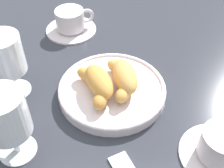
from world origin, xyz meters
TOP-DOWN VIEW (x-y plane):
  - ground_plane at (0.00, 0.00)m, footprint 2.20×2.20m
  - pastry_plate at (-0.03, 0.01)m, footprint 0.23×0.23m
  - croissant_large at (-0.02, -0.01)m, footprint 0.14×0.07m
  - croissant_small at (-0.03, 0.04)m, footprint 0.13×0.09m
  - coffee_cup_near at (-0.19, -0.16)m, footprint 0.14×0.14m
  - coffee_cup_far at (0.22, 0.10)m, footprint 0.14×0.14m
  - juice_glass_left at (0.00, 0.22)m, footprint 0.08×0.08m
  - juice_glass_right at (-0.15, 0.19)m, footprint 0.08×0.08m
  - sugar_packet at (-0.20, 0.01)m, footprint 0.06×0.05m

SIDE VIEW (x-z plane):
  - ground_plane at x=0.00m, z-range 0.00..0.00m
  - sugar_packet at x=-0.20m, z-range 0.00..0.01m
  - pastry_plate at x=-0.03m, z-range 0.00..0.02m
  - coffee_cup_near at x=-0.19m, z-range 0.00..0.06m
  - coffee_cup_far at x=0.22m, z-range 0.00..0.06m
  - croissant_large at x=-0.02m, z-range 0.02..0.06m
  - croissant_small at x=-0.03m, z-range 0.02..0.06m
  - juice_glass_right at x=-0.15m, z-range 0.02..0.16m
  - juice_glass_left at x=0.00m, z-range 0.02..0.16m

